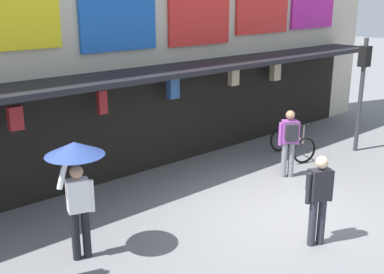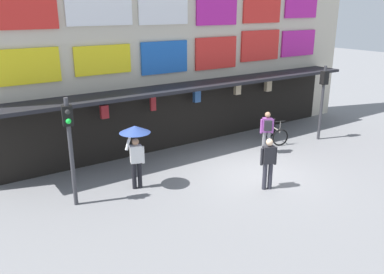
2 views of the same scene
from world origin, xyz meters
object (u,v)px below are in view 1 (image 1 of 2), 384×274
traffic_light_far (362,77)px  pedestrian_in_blue (289,139)px  bicycle_parked (292,143)px  pedestrian_with_umbrella (76,168)px  pedestrian_in_purple (319,193)px

traffic_light_far → pedestrian_in_blue: 3.36m
pedestrian_in_blue → bicycle_parked: bearing=33.1°
bicycle_parked → pedestrian_in_blue: bearing=-146.9°
bicycle_parked → pedestrian_with_umbrella: size_ratio=0.64×
bicycle_parked → pedestrian_in_blue: size_ratio=0.79×
bicycle_parked → pedestrian_with_umbrella: 7.10m
traffic_light_far → pedestrian_in_blue: size_ratio=1.90×
pedestrian_in_blue → pedestrian_with_umbrella: 5.68m
pedestrian_in_purple → pedestrian_in_blue: (2.25, 2.36, 0.00)m
traffic_light_far → pedestrian_with_umbrella: bearing=-179.9°
traffic_light_far → pedestrian_in_purple: bearing=-156.4°
pedestrian_in_purple → pedestrian_with_umbrella: 4.17m
pedestrian_with_umbrella → bicycle_parked: bearing=7.1°
bicycle_parked → pedestrian_in_blue: 1.65m
traffic_light_far → pedestrian_in_blue: bearing=-179.9°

